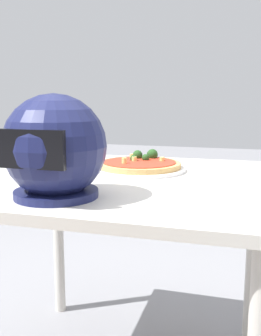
{
  "coord_description": "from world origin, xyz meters",
  "views": [
    {
      "loc": [
        -0.4,
        1.26,
        1.04
      ],
      "look_at": [
        -0.01,
        -0.07,
        0.8
      ],
      "focal_mm": 43.16,
      "sensor_mm": 36.0,
      "label": 1
    }
  ],
  "objects": [
    {
      "name": "motorcycle_helmet",
      "position": [
        0.09,
        0.3,
        0.91
      ],
      "size": [
        0.27,
        0.27,
        0.27
      ],
      "color": "#191E4C",
      "rests_on": "dining_table"
    },
    {
      "name": "dining_table",
      "position": [
        0.0,
        0.0,
        0.68
      ],
      "size": [
        1.01,
        0.94,
        0.78
      ],
      "color": "beige",
      "rests_on": "ground"
    },
    {
      "name": "pizza",
      "position": [
        -0.03,
        -0.14,
        0.8
      ],
      "size": [
        0.3,
        0.3,
        0.05
      ],
      "color": "tan",
      "rests_on": "pizza_plate"
    },
    {
      "name": "drinking_glass",
      "position": [
        0.44,
        -0.17,
        0.84
      ],
      "size": [
        0.07,
        0.07,
        0.14
      ],
      "primitive_type": "cylinder",
      "color": "silver",
      "rests_on": "dining_table"
    },
    {
      "name": "pizza_plate",
      "position": [
        -0.03,
        -0.13,
        0.78
      ],
      "size": [
        0.34,
        0.34,
        0.01
      ],
      "primitive_type": "cylinder",
      "color": "white",
      "rests_on": "dining_table"
    }
  ]
}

